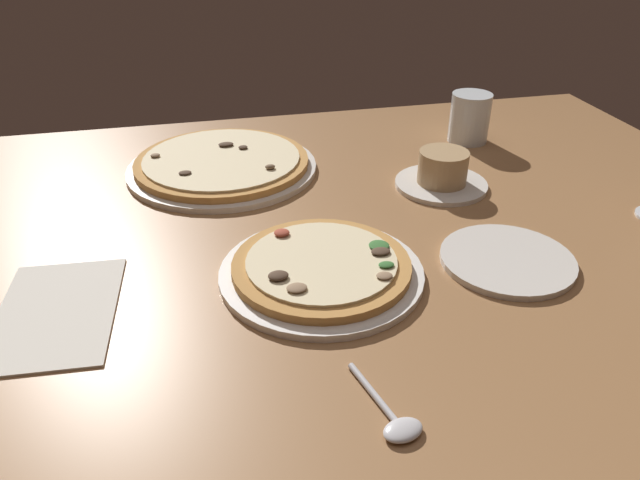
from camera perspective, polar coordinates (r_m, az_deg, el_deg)
The scene contains 8 objects.
dining_table at distance 86.75cm, azimuth -0.12°, elevation -1.41°, with size 150.00×110.00×4.00cm, color #996B42.
pizza_main at distance 77.94cm, azimuth 0.14°, elevation -2.74°, with size 26.63×26.63×3.31cm.
pizza_side at distance 108.90cm, azimuth -9.27°, elevation 7.12°, with size 33.43×33.43×3.35cm.
ramekin_on_saucer at distance 103.04cm, azimuth 11.52°, elevation 6.25°, with size 15.46×15.46×6.27cm.
water_glass at distance 123.33cm, azimuth 13.97°, elevation 10.90°, with size 7.73×7.73×9.48cm.
side_plate at distance 84.98cm, azimuth 17.33°, elevation -1.79°, with size 18.00×18.00×0.90cm, color silver.
paper_menu at distance 78.79cm, azimuth -23.72°, elevation -6.26°, with size 13.81×21.22×0.30cm, color silver.
spoon at distance 59.89cm, azimuth 7.09°, elevation -16.51°, with size 5.05×11.59×1.00cm.
Camera 1 is at (-16.18, -71.57, 48.27)cm, focal length 33.74 mm.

